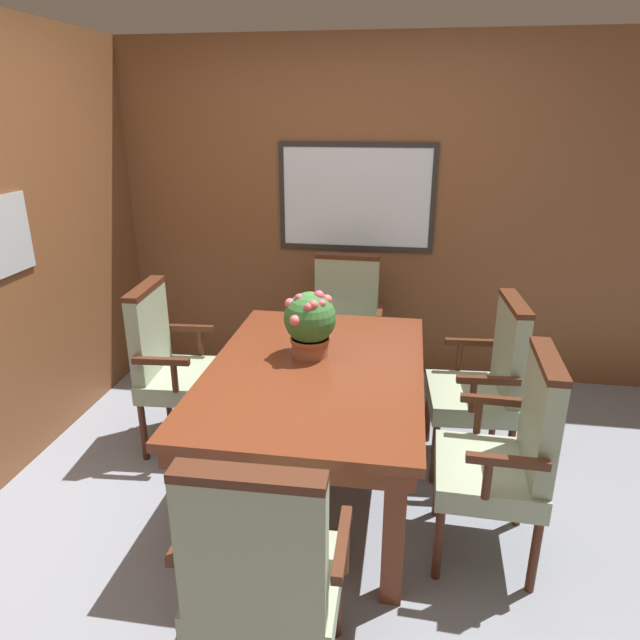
{
  "coord_description": "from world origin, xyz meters",
  "views": [
    {
      "loc": [
        0.47,
        -2.34,
        1.95
      ],
      "look_at": [
        0.03,
        0.41,
        0.93
      ],
      "focal_mm": 32.0,
      "sensor_mm": 36.0,
      "label": 1
    }
  ],
  "objects": [
    {
      "name": "ground_plane",
      "position": [
        0.0,
        0.0,
        0.0
      ],
      "size": [
        14.0,
        14.0,
        0.0
      ],
      "primitive_type": "plane",
      "color": "gray"
    },
    {
      "name": "wall_back",
      "position": [
        0.0,
        1.85,
        1.23
      ],
      "size": [
        7.2,
        0.08,
        2.45
      ],
      "color": "brown",
      "rests_on": "ground_plane"
    },
    {
      "name": "chair_right_near",
      "position": [
        0.95,
        -0.09,
        0.55
      ],
      "size": [
        0.48,
        0.55,
        1.01
      ],
      "rotation": [
        0.0,
        0.0,
        -1.6
      ],
      "color": "#472314",
      "rests_on": "ground_plane"
    },
    {
      "name": "potted_plant",
      "position": [
        -0.02,
        0.4,
        0.91
      ],
      "size": [
        0.28,
        0.28,
        0.36
      ],
      "color": "#9E5638",
      "rests_on": "dining_table"
    },
    {
      "name": "chair_head_near",
      "position": [
        0.06,
        -0.94,
        0.55
      ],
      "size": [
        0.55,
        0.47,
        1.01
      ],
      "rotation": [
        0.0,
        0.0,
        3.16
      ],
      "color": "#472314",
      "rests_on": "ground_plane"
    },
    {
      "name": "chair_head_far",
      "position": [
        0.05,
        1.41,
        0.55
      ],
      "size": [
        0.55,
        0.47,
        1.01
      ],
      "rotation": [
        0.0,
        0.0,
        -0.02
      ],
      "color": "#472314",
      "rests_on": "ground_plane"
    },
    {
      "name": "dining_table",
      "position": [
        0.03,
        0.26,
        0.63
      ],
      "size": [
        1.09,
        1.6,
        0.73
      ],
      "color": "maroon",
      "rests_on": "ground_plane"
    },
    {
      "name": "chair_left_far",
      "position": [
        -0.9,
        0.59,
        0.55
      ],
      "size": [
        0.49,
        0.57,
        1.01
      ],
      "rotation": [
        0.0,
        0.0,
        1.64
      ],
      "color": "#472314",
      "rests_on": "ground_plane"
    },
    {
      "name": "chair_right_far",
      "position": [
        0.93,
        0.63,
        0.55
      ],
      "size": [
        0.49,
        0.56,
        1.01
      ],
      "rotation": [
        0.0,
        0.0,
        -1.51
      ],
      "color": "#472314",
      "rests_on": "ground_plane"
    }
  ]
}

